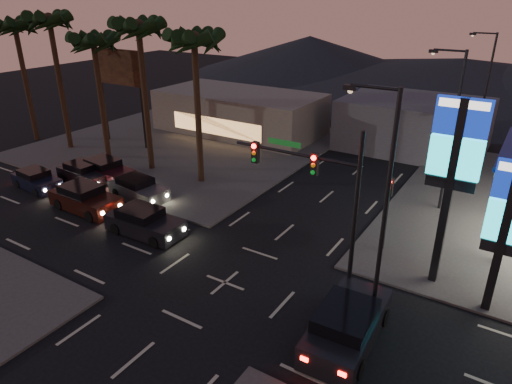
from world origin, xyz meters
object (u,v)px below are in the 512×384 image
Objects in this scene: car_lane_a_rear at (36,180)px; pylon_sign_tall at (455,158)px; suv_station at (347,325)px; pylon_sign_short at (508,216)px; car_lane_b_front at (138,189)px; traffic_signal_mast at (319,186)px; car_lane_b_mid at (85,173)px; car_lane_a_front at (144,222)px; car_lane_a_mid at (85,199)px; car_lane_b_rear at (106,170)px.

pylon_sign_tall is at bearing 6.83° from car_lane_a_rear.
pylon_sign_tall is 8.56m from suv_station.
car_lane_b_front is (-21.81, 0.43, -3.98)m from pylon_sign_short.
traffic_signal_mast reaches higher than suv_station.
pylon_sign_tall is 25.39m from car_lane_b_mid.
car_lane_a_front is (-10.60, -0.46, -4.50)m from traffic_signal_mast.
car_lane_a_mid is at bearing -170.04° from pylon_sign_tall.
car_lane_a_mid is 1.10× the size of car_lane_b_front.
car_lane_a_mid is 1.20× the size of car_lane_a_rear.
traffic_signal_mast is 1.64× the size of car_lane_a_front.
pylon_sign_tall is 2.10× the size of car_lane_a_rear.
car_lane_a_rear is at bearing -173.17° from pylon_sign_tall.
pylon_sign_short is 18.51m from car_lane_a_front.
suv_station is at bearing -13.81° from car_lane_b_mid.
suv_station is at bearing -44.21° from traffic_signal_mast.
car_lane_a_mid is at bearing -38.71° from car_lane_b_mid.
traffic_signal_mast reaches higher than pylon_sign_short.
car_lane_b_rear is (0.90, 1.18, 0.04)m from car_lane_b_mid.
car_lane_b_rear is (-19.09, 4.09, -4.50)m from traffic_signal_mast.
suv_station reaches higher than car_lane_a_rear.
suv_station is (2.75, -2.67, -4.41)m from traffic_signal_mast.
pylon_sign_short is at bearing 9.44° from car_lane_a_front.
car_lane_a_rear is 3.30m from car_lane_b_mid.
car_lane_b_rear is at bearing 52.53° from car_lane_b_mid.
pylon_sign_tall reaches higher than suv_station.
pylon_sign_short is 29.61m from car_lane_a_rear.
traffic_signal_mast is 20.71m from car_lane_b_mid.
pylon_sign_short reaches higher than car_lane_b_front.
traffic_signal_mast is 1.72× the size of car_lane_b_mid.
pylon_sign_short is at bearing 6.51° from car_lane_a_mid.
car_lane_b_rear is at bearing 178.60° from pylon_sign_tall.
suv_station is at bearing -6.86° from car_lane_a_rear.
pylon_sign_tall is 20.15m from car_lane_b_front.
suv_station is (17.32, -5.61, 0.14)m from car_lane_b_front.
car_lane_a_rear is 0.92× the size of car_lane_b_mid.
car_lane_a_rear is 4.79m from car_lane_b_rear.
suv_station is at bearing -17.22° from car_lane_b_rear.
pylon_sign_short reaches higher than car_lane_b_rear.
car_lane_a_front reaches higher than car_lane_b_front.
pylon_sign_tall is at bearing 158.20° from pylon_sign_short.
pylon_sign_short is 23.87m from car_lane_a_mid.
pylon_sign_short is 1.30× the size of suv_station.
car_lane_b_rear is (-26.33, 1.58, -3.93)m from pylon_sign_short.
traffic_signal_mast is 1.87× the size of car_lane_a_rear.
pylon_sign_short reaches higher than suv_station.
pylon_sign_short is 1.64× the size of car_lane_a_rear.
pylon_sign_short is 1.44× the size of car_lane_a_front.
traffic_signal_mast is 22.49m from car_lane_a_rear.
car_lane_a_rear is 0.92× the size of car_lane_b_front.
car_lane_b_rear is at bearing 124.59° from car_lane_a_mid.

